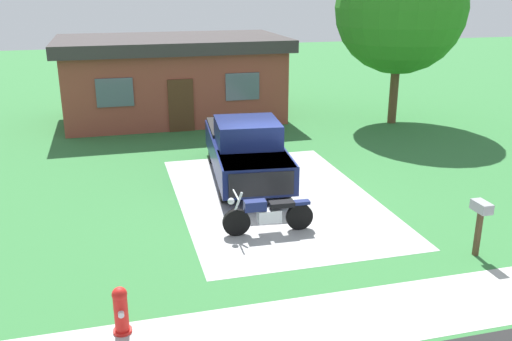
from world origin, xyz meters
TOP-DOWN VIEW (x-y plane):
  - ground_plane at (0.00, 0.00)m, footprint 80.00×80.00m
  - driveway_pad at (0.00, 0.00)m, footprint 5.30×8.12m
  - sidewalk_strip at (0.00, -6.00)m, footprint 36.00×1.80m
  - motorcycle at (-0.83, -2.12)m, footprint 2.21×0.70m
  - pickup_truck at (-0.39, 1.89)m, footprint 2.53×5.78m
  - fire_hydrant at (-4.35, -5.37)m, footprint 0.32×0.40m
  - mailbox at (3.27, -4.43)m, footprint 0.26×0.48m
  - shade_tree at (7.38, 7.18)m, footprint 5.29×5.29m
  - neighbor_house at (-1.52, 10.52)m, footprint 9.60×5.60m

SIDE VIEW (x-z plane):
  - ground_plane at x=0.00m, z-range 0.00..0.00m
  - driveway_pad at x=0.00m, z-range 0.00..0.01m
  - sidewalk_strip at x=0.00m, z-range 0.00..0.01m
  - fire_hydrant at x=-4.35m, z-range -0.01..0.86m
  - motorcycle at x=-0.83m, z-range -0.07..1.02m
  - pickup_truck at x=-0.39m, z-range 0.00..1.90m
  - mailbox at x=3.27m, z-range 0.35..1.61m
  - neighbor_house at x=-1.52m, z-range 0.04..3.54m
  - shade_tree at x=7.38m, z-range 1.04..8.43m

